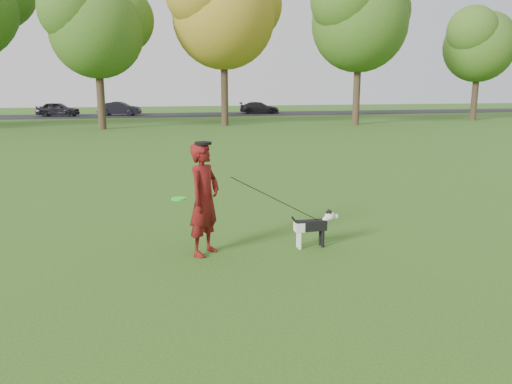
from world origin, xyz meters
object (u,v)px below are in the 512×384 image
object	(u,v)px
man	(204,199)
dog	(314,224)
car_left	(58,109)
car_right	(259,108)
car_mid	(120,109)

from	to	relation	value
man	dog	world-z (taller)	man
man	car_left	world-z (taller)	man
dog	car_right	xyz separation A→B (m)	(9.28, 39.79, 0.18)
man	car_right	bearing A→B (deg)	25.54
car_left	car_mid	distance (m)	5.25
dog	car_left	xyz separation A→B (m)	(-9.06, 39.79, 0.25)
car_left	car_mid	bearing A→B (deg)	-80.15
car_mid	dog	bearing A→B (deg)	-159.06
car_left	car_mid	size ratio (longest dim) A/B	0.97
man	dog	distance (m)	1.91
man	car_right	size ratio (longest dim) A/B	0.47
car_mid	car_left	bearing A→B (deg)	105.48
dog	car_left	distance (m)	40.81
dog	car_mid	world-z (taller)	car_mid
car_left	car_right	distance (m)	18.34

